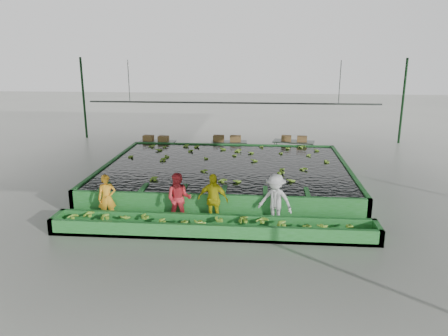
# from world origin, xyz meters

# --- Properties ---
(ground) EXTENTS (80.00, 80.00, 0.00)m
(ground) POSITION_xyz_m (0.00, 0.00, 0.00)
(ground) COLOR gray
(ground) RESTS_ON ground
(shed_roof) EXTENTS (20.00, 22.00, 0.04)m
(shed_roof) POSITION_xyz_m (0.00, 0.00, 5.00)
(shed_roof) COLOR slate
(shed_roof) RESTS_ON shed_posts
(shed_posts) EXTENTS (20.00, 22.00, 5.00)m
(shed_posts) POSITION_xyz_m (0.00, 0.00, 2.50)
(shed_posts) COLOR black
(shed_posts) RESTS_ON ground
(flotation_tank) EXTENTS (10.00, 8.00, 0.90)m
(flotation_tank) POSITION_xyz_m (0.00, 1.50, 0.45)
(flotation_tank) COLOR #287C31
(flotation_tank) RESTS_ON ground
(tank_water) EXTENTS (9.70, 7.70, 0.00)m
(tank_water) POSITION_xyz_m (0.00, 1.50, 0.85)
(tank_water) COLOR black
(tank_water) RESTS_ON flotation_tank
(sorting_trough) EXTENTS (10.00, 1.00, 0.50)m
(sorting_trough) POSITION_xyz_m (0.00, -3.60, 0.25)
(sorting_trough) COLOR #287C31
(sorting_trough) RESTS_ON ground
(cableway_rail) EXTENTS (0.08, 0.08, 14.00)m
(cableway_rail) POSITION_xyz_m (0.00, 5.00, 3.00)
(cableway_rail) COLOR #59605B
(cableway_rail) RESTS_ON shed_roof
(rail_hanger_left) EXTENTS (0.04, 0.04, 2.00)m
(rail_hanger_left) POSITION_xyz_m (-5.00, 5.00, 4.00)
(rail_hanger_left) COLOR #59605B
(rail_hanger_left) RESTS_ON shed_roof
(rail_hanger_right) EXTENTS (0.04, 0.04, 2.00)m
(rail_hanger_right) POSITION_xyz_m (5.00, 5.00, 4.00)
(rail_hanger_right) COLOR #59605B
(rail_hanger_right) RESTS_ON shed_roof
(worker_a) EXTENTS (0.67, 0.55, 1.59)m
(worker_a) POSITION_xyz_m (-3.56, -2.80, 0.79)
(worker_a) COLOR #F5A322
(worker_a) RESTS_ON ground
(worker_b) EXTENTS (0.85, 0.67, 1.70)m
(worker_b) POSITION_xyz_m (-1.17, -2.80, 0.85)
(worker_b) COLOR red
(worker_b) RESTS_ON ground
(worker_c) EXTENTS (1.07, 0.61, 1.72)m
(worker_c) POSITION_xyz_m (-0.07, -2.80, 0.86)
(worker_c) COLOR gold
(worker_c) RESTS_ON ground
(worker_d) EXTENTS (1.29, 1.03, 1.74)m
(worker_d) POSITION_xyz_m (1.91, -2.80, 0.87)
(worker_d) COLOR silver
(worker_d) RESTS_ON ground
(packing_table_left) EXTENTS (1.90, 0.87, 0.84)m
(packing_table_left) POSITION_xyz_m (-3.98, 6.11, 0.42)
(packing_table_left) COLOR #59605B
(packing_table_left) RESTS_ON ground
(packing_table_mid) EXTENTS (1.88, 0.86, 0.83)m
(packing_table_mid) POSITION_xyz_m (-0.23, 6.32, 0.42)
(packing_table_mid) COLOR #59605B
(packing_table_mid) RESTS_ON ground
(packing_table_right) EXTENTS (2.19, 1.21, 0.94)m
(packing_table_right) POSITION_xyz_m (3.09, 6.21, 0.47)
(packing_table_right) COLOR #59605B
(packing_table_right) RESTS_ON ground
(box_stack_left) EXTENTS (1.37, 0.50, 0.29)m
(box_stack_left) POSITION_xyz_m (-4.05, 6.03, 0.84)
(box_stack_left) COLOR olive
(box_stack_left) RESTS_ON packing_table_left
(box_stack_mid) EXTENTS (1.45, 0.42, 0.31)m
(box_stack_mid) POSITION_xyz_m (-0.34, 6.34, 0.84)
(box_stack_mid) COLOR olive
(box_stack_mid) RESTS_ON packing_table_mid
(box_stack_right) EXTENTS (1.32, 0.48, 0.28)m
(box_stack_right) POSITION_xyz_m (3.11, 6.18, 0.94)
(box_stack_right) COLOR olive
(box_stack_right) RESTS_ON packing_table_right
(floating_bananas) EXTENTS (8.58, 5.85, 0.12)m
(floating_bananas) POSITION_xyz_m (0.00, 2.30, 0.85)
(floating_bananas) COLOR #7AB32E
(floating_bananas) RESTS_ON tank_water
(trough_bananas) EXTENTS (9.65, 0.64, 0.13)m
(trough_bananas) POSITION_xyz_m (0.00, -3.60, 0.40)
(trough_bananas) COLOR #7AB32E
(trough_bananas) RESTS_ON sorting_trough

